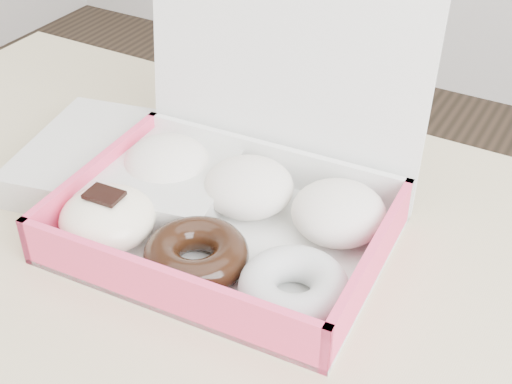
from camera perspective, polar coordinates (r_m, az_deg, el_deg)
The scene contains 3 objects.
table at distance 0.76m, azimuth -3.77°, elevation -12.63°, with size 1.20×0.80×0.75m.
donut_box at distance 0.75m, azimuth -2.12°, elevation -0.74°, with size 0.35×0.30×0.24m.
newspapers at distance 0.86m, azimuth -9.78°, elevation 2.15°, with size 0.25×0.20×0.04m, color silver.
Camera 1 is at (0.29, -0.41, 1.24)m, focal length 50.00 mm.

